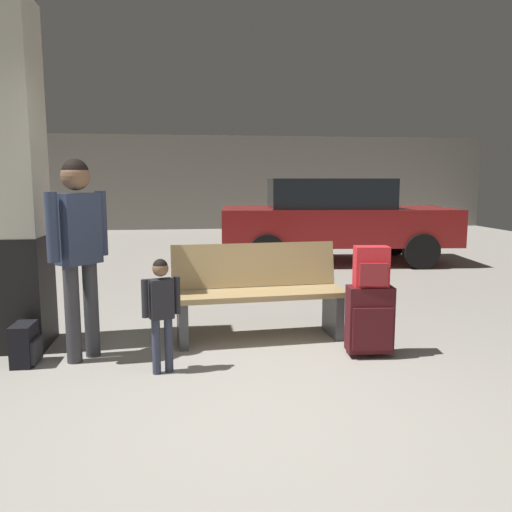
{
  "coord_description": "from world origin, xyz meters",
  "views": [
    {
      "loc": [
        -0.4,
        -3.02,
        1.49
      ],
      "look_at": [
        0.18,
        1.3,
        0.85
      ],
      "focal_mm": 36.43,
      "sensor_mm": 36.0,
      "label": 1
    }
  ],
  "objects_px": {
    "parked_car_near": "(334,218)",
    "structural_pillar": "(8,180)",
    "suitcase": "(370,319)",
    "backpack_dark_floor": "(25,345)",
    "child": "(161,303)",
    "backpack_bright": "(371,267)",
    "adult": "(78,238)",
    "bench": "(258,292)"
  },
  "relations": [
    {
      "from": "parked_car_near",
      "to": "structural_pillar",
      "type": "bearing_deg",
      "value": -133.94
    },
    {
      "from": "suitcase",
      "to": "backpack_dark_floor",
      "type": "xyz_separation_m",
      "value": [
        -2.84,
        0.17,
        -0.15
      ]
    },
    {
      "from": "child",
      "to": "parked_car_near",
      "type": "distance_m",
      "value": 5.92
    },
    {
      "from": "structural_pillar",
      "to": "backpack_bright",
      "type": "distance_m",
      "value": 3.21
    },
    {
      "from": "suitcase",
      "to": "adult",
      "type": "distance_m",
      "value": 2.51
    },
    {
      "from": "parked_car_near",
      "to": "backpack_dark_floor",
      "type": "bearing_deg",
      "value": -129.28
    },
    {
      "from": "backpack_dark_floor",
      "to": "suitcase",
      "type": "bearing_deg",
      "value": -3.49
    },
    {
      "from": "structural_pillar",
      "to": "child",
      "type": "relative_size",
      "value": 3.34
    },
    {
      "from": "suitcase",
      "to": "parked_car_near",
      "type": "xyz_separation_m",
      "value": [
        1.13,
        5.02,
        0.48
      ]
    },
    {
      "from": "backpack_bright",
      "to": "adult",
      "type": "height_order",
      "value": "adult"
    },
    {
      "from": "bench",
      "to": "suitcase",
      "type": "distance_m",
      "value": 1.09
    },
    {
      "from": "child",
      "to": "backpack_dark_floor",
      "type": "xyz_separation_m",
      "value": [
        -1.11,
        0.33,
        -0.39
      ]
    },
    {
      "from": "bench",
      "to": "backpack_dark_floor",
      "type": "distance_m",
      "value": 2.05
    },
    {
      "from": "adult",
      "to": "parked_car_near",
      "type": "distance_m",
      "value": 5.94
    },
    {
      "from": "structural_pillar",
      "to": "child",
      "type": "height_order",
      "value": "structural_pillar"
    },
    {
      "from": "child",
      "to": "adult",
      "type": "height_order",
      "value": "adult"
    },
    {
      "from": "backpack_dark_floor",
      "to": "adult",
      "type": "bearing_deg",
      "value": 9.58
    },
    {
      "from": "structural_pillar",
      "to": "child",
      "type": "xyz_separation_m",
      "value": [
        1.32,
        -0.84,
        -0.94
      ]
    },
    {
      "from": "backpack_bright",
      "to": "parked_car_near",
      "type": "bearing_deg",
      "value": 77.36
    },
    {
      "from": "bench",
      "to": "suitcase",
      "type": "bearing_deg",
      "value": -36.85
    },
    {
      "from": "bench",
      "to": "adult",
      "type": "xyz_separation_m",
      "value": [
        -1.53,
        -0.4,
        0.58
      ]
    },
    {
      "from": "child",
      "to": "backpack_dark_floor",
      "type": "height_order",
      "value": "child"
    },
    {
      "from": "suitcase",
      "to": "child",
      "type": "relative_size",
      "value": 0.67
    },
    {
      "from": "backpack_dark_floor",
      "to": "parked_car_near",
      "type": "height_order",
      "value": "parked_car_near"
    },
    {
      "from": "child",
      "to": "adult",
      "type": "xyz_separation_m",
      "value": [
        -0.67,
        0.41,
        0.47
      ]
    },
    {
      "from": "structural_pillar",
      "to": "bench",
      "type": "distance_m",
      "value": 2.43
    },
    {
      "from": "suitcase",
      "to": "adult",
      "type": "xyz_separation_m",
      "value": [
        -2.4,
        0.25,
        0.7
      ]
    },
    {
      "from": "structural_pillar",
      "to": "backpack_bright",
      "type": "bearing_deg",
      "value": -12.69
    },
    {
      "from": "child",
      "to": "parked_car_near",
      "type": "height_order",
      "value": "parked_car_near"
    },
    {
      "from": "structural_pillar",
      "to": "adult",
      "type": "xyz_separation_m",
      "value": [
        0.66,
        -0.44,
        -0.47
      ]
    },
    {
      "from": "structural_pillar",
      "to": "backpack_bright",
      "type": "xyz_separation_m",
      "value": [
        3.05,
        -0.69,
        -0.72
      ]
    },
    {
      "from": "backpack_bright",
      "to": "structural_pillar",
      "type": "bearing_deg",
      "value": 167.31
    },
    {
      "from": "suitcase",
      "to": "backpack_bright",
      "type": "bearing_deg",
      "value": -125.49
    },
    {
      "from": "child",
      "to": "backpack_dark_floor",
      "type": "relative_size",
      "value": 2.64
    },
    {
      "from": "backpack_dark_floor",
      "to": "child",
      "type": "bearing_deg",
      "value": -16.55
    },
    {
      "from": "suitcase",
      "to": "parked_car_near",
      "type": "distance_m",
      "value": 5.17
    },
    {
      "from": "bench",
      "to": "suitcase",
      "type": "relative_size",
      "value": 2.7
    },
    {
      "from": "adult",
      "to": "parked_car_near",
      "type": "relative_size",
      "value": 0.39
    },
    {
      "from": "structural_pillar",
      "to": "backpack_dark_floor",
      "type": "relative_size",
      "value": 8.84
    },
    {
      "from": "adult",
      "to": "parked_car_near",
      "type": "xyz_separation_m",
      "value": [
        3.52,
        4.78,
        -0.22
      ]
    },
    {
      "from": "suitcase",
      "to": "backpack_dark_floor",
      "type": "height_order",
      "value": "suitcase"
    },
    {
      "from": "bench",
      "to": "backpack_dark_floor",
      "type": "xyz_separation_m",
      "value": [
        -1.98,
        -0.47,
        -0.28
      ]
    }
  ]
}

